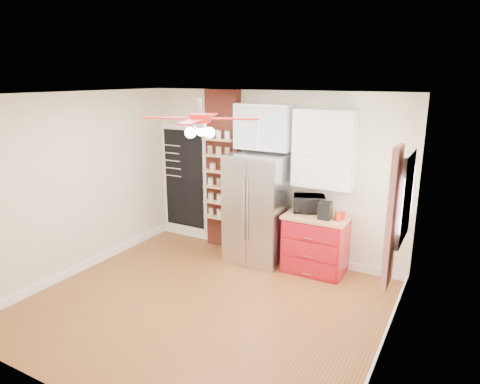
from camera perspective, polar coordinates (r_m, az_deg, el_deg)
The scene contains 21 objects.
floor at distance 5.83m, azimuth -4.76°, elevation -14.78°, with size 4.50×4.50×0.00m, color brown.
ceiling at distance 5.06m, azimuth -5.44°, elevation 12.80°, with size 4.50×4.50×0.00m, color white.
wall_back at distance 6.98m, azimuth 4.10°, elevation 2.25°, with size 4.50×0.02×2.70m, color beige.
wall_front at distance 3.90m, azimuth -21.88°, elevation -9.43°, with size 4.50×0.02×2.70m, color beige.
wall_left at distance 6.77m, azimuth -21.12°, elevation 0.86°, with size 0.02×4.00×2.70m, color beige.
wall_right at distance 4.50m, azimuth 19.63°, elevation -5.95°, with size 0.02×4.00×2.70m, color beige.
chalkboard at distance 7.85m, azimuth -7.38°, elevation 1.74°, with size 0.95×0.05×1.95m.
brick_pillar at distance 7.30m, azimuth -2.24°, elevation 2.85°, with size 0.60×0.16×2.70m, color maroon.
fridge at distance 6.80m, azimuth 2.33°, elevation -2.21°, with size 0.90×0.70×1.75m, color silver.
upper_glass_cabinet at distance 6.71m, azimuth 3.20°, elevation 8.69°, with size 0.90×0.35×0.70m, color white.
red_cabinet at distance 6.63m, azimuth 10.05°, elevation -6.77°, with size 0.94×0.64×0.90m.
upper_shelf_unit at distance 6.41m, azimuth 11.13°, elevation 5.65°, with size 0.90×0.30×1.15m, color white.
window at distance 5.29m, azimuth 21.27°, elevation -0.70°, with size 0.04×0.75×1.05m, color white.
curtain at distance 4.80m, azimuth 19.63°, elevation -3.35°, with size 0.06×0.40×1.55m, color red.
ceiling_fan at distance 5.08m, azimuth -5.36°, elevation 9.69°, with size 1.40×1.40×0.44m.
toaster_oven at distance 6.59m, azimuth 9.16°, elevation -1.55°, with size 0.47×0.32×0.26m, color black.
coffee_maker at distance 6.30m, azimuth 11.28°, elevation -2.44°, with size 0.18×0.18×0.26m, color black.
canister_left at distance 6.29m, azimuth 12.94°, elevation -3.05°, with size 0.09×0.09×0.16m, color #AB2809.
canister_right at distance 6.34m, azimuth 13.37°, elevation -3.00°, with size 0.10×0.10×0.14m, color #B20919.
pantry_jar_oats at distance 7.21m, azimuth -3.66°, elevation 3.34°, with size 0.10×0.10×0.12m, color #C3B495.
pantry_jar_beans at distance 7.08m, azimuth -2.18°, elevation 3.21°, with size 0.09×0.09×0.13m, color brown.
Camera 1 is at (2.84, -4.18, 2.90)m, focal length 32.00 mm.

